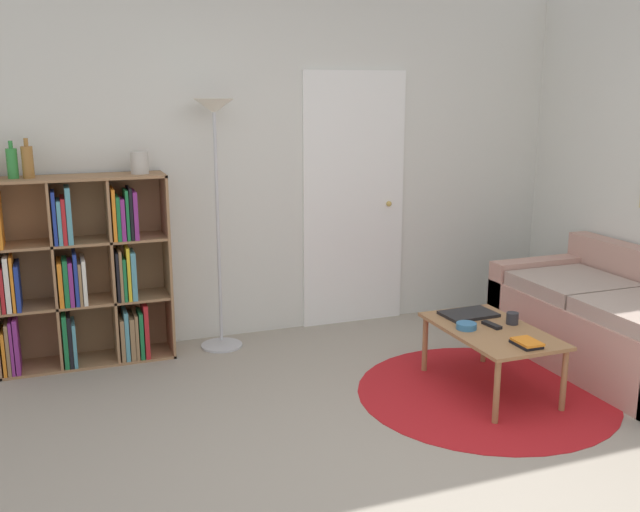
{
  "coord_description": "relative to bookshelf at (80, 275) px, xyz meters",
  "views": [
    {
      "loc": [
        -1.58,
        -2.64,
        1.85
      ],
      "look_at": [
        -0.07,
        1.38,
        0.85
      ],
      "focal_mm": 40.0,
      "sensor_mm": 36.0,
      "label": 1
    }
  ],
  "objects": [
    {
      "name": "ground_plane",
      "position": [
        1.46,
        -2.32,
        -0.62
      ],
      "size": [
        14.0,
        14.0,
        0.0
      ],
      "primitive_type": "plane",
      "color": "gray"
    },
    {
      "name": "wall_back",
      "position": [
        1.49,
        0.21,
        0.66
      ],
      "size": [
        7.72,
        0.11,
        2.6
      ],
      "color": "silver",
      "rests_on": "ground_plane"
    },
    {
      "name": "rug",
      "position": [
        2.31,
        -1.45,
        -0.62
      ],
      "size": [
        1.6,
        1.6,
        0.01
      ],
      "color": "#B2191E",
      "rests_on": "ground_plane"
    },
    {
      "name": "bookshelf",
      "position": [
        0.0,
        0.0,
        0.0
      ],
      "size": [
        1.15,
        0.34,
        1.3
      ],
      "color": "#936B47",
      "rests_on": "ground_plane"
    },
    {
      "name": "floor_lamp",
      "position": [
        0.96,
        -0.03,
        0.81
      ],
      "size": [
        0.3,
        0.3,
        1.8
      ],
      "color": "#B7B7BC",
      "rests_on": "ground_plane"
    },
    {
      "name": "couch",
      "position": [
        3.42,
        -1.37,
        -0.34
      ],
      "size": [
        0.88,
        1.7,
        0.76
      ],
      "color": "tan",
      "rests_on": "ground_plane"
    },
    {
      "name": "coffee_table",
      "position": [
        2.37,
        -1.4,
        -0.26
      ],
      "size": [
        0.54,
        0.91,
        0.41
      ],
      "color": "#996B42",
      "rests_on": "ground_plane"
    },
    {
      "name": "laptop",
      "position": [
        2.37,
        -1.12,
        -0.21
      ],
      "size": [
        0.36,
        0.24,
        0.02
      ],
      "color": "black",
      "rests_on": "coffee_table"
    },
    {
      "name": "bowl",
      "position": [
        2.22,
        -1.35,
        -0.2
      ],
      "size": [
        0.13,
        0.13,
        0.04
      ],
      "color": "teal",
      "rests_on": "coffee_table"
    },
    {
      "name": "book_stack_on_table",
      "position": [
        2.38,
        -1.73,
        -0.2
      ],
      "size": [
        0.13,
        0.17,
        0.03
      ],
      "color": "black",
      "rests_on": "coffee_table"
    },
    {
      "name": "cup",
      "position": [
        2.54,
        -1.37,
        -0.18
      ],
      "size": [
        0.08,
        0.08,
        0.07
      ],
      "color": "#28282D",
      "rests_on": "coffee_table"
    },
    {
      "name": "remote",
      "position": [
        2.39,
        -1.36,
        -0.21
      ],
      "size": [
        0.06,
        0.15,
        0.02
      ],
      "color": "black",
      "rests_on": "coffee_table"
    },
    {
      "name": "bottle_middle",
      "position": [
        -0.35,
        0.0,
        0.77
      ],
      "size": [
        0.07,
        0.07,
        0.24
      ],
      "color": "#2D8438",
      "rests_on": "bookshelf"
    },
    {
      "name": "bottle_right",
      "position": [
        -0.26,
        -0.0,
        0.78
      ],
      "size": [
        0.07,
        0.07,
        0.26
      ],
      "color": "olive",
      "rests_on": "bookshelf"
    },
    {
      "name": "vase_on_shelf",
      "position": [
        0.44,
        -0.0,
        0.75
      ],
      "size": [
        0.12,
        0.12,
        0.15
      ],
      "color": "#B7B2A8",
      "rests_on": "bookshelf"
    }
  ]
}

